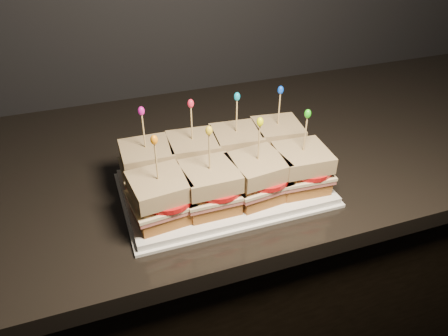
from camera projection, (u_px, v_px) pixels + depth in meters
name	position (u px, v px, depth m)	size (l,w,h in m)	color
cabinet	(127.00, 310.00, 1.18)	(2.59, 0.66, 0.84)	black
granite_slab	(101.00, 178.00, 0.93)	(2.63, 0.70, 0.04)	black
platter	(224.00, 187.00, 0.86)	(0.38, 0.24, 0.02)	white
platter_rim	(224.00, 190.00, 0.86)	(0.40, 0.25, 0.01)	white
sandwich_0_bread_bot	(149.00, 177.00, 0.85)	(0.09, 0.09, 0.03)	brown
sandwich_0_ham	(148.00, 170.00, 0.84)	(0.10, 0.10, 0.01)	#BA544F
sandwich_0_cheese	(148.00, 167.00, 0.84)	(0.10, 0.10, 0.01)	beige
sandwich_0_tomato	(154.00, 164.00, 0.83)	(0.09, 0.09, 0.01)	red
sandwich_0_bread_top	(146.00, 154.00, 0.82)	(0.09, 0.09, 0.03)	#4F2B12
sandwich_0_pick	(144.00, 133.00, 0.80)	(0.00, 0.00, 0.09)	tan
sandwich_0_frill	(141.00, 111.00, 0.77)	(0.01, 0.01, 0.02)	#C2128D
sandwich_1_bread_bot	(194.00, 168.00, 0.88)	(0.09, 0.09, 0.03)	brown
sandwich_1_ham	(193.00, 161.00, 0.87)	(0.10, 0.10, 0.01)	#BA544F
sandwich_1_cheese	(193.00, 158.00, 0.86)	(0.10, 0.10, 0.01)	beige
sandwich_1_tomato	(200.00, 155.00, 0.86)	(0.09, 0.09, 0.01)	red
sandwich_1_bread_top	(193.00, 146.00, 0.85)	(0.09, 0.09, 0.03)	#4F2B12
sandwich_1_pick	(192.00, 125.00, 0.82)	(0.00, 0.00, 0.09)	tan
sandwich_1_frill	(191.00, 103.00, 0.80)	(0.01, 0.01, 0.02)	#F01F3E
sandwich_2_bread_bot	(236.00, 160.00, 0.90)	(0.09, 0.09, 0.03)	brown
sandwich_2_ham	(236.00, 153.00, 0.89)	(0.10, 0.10, 0.01)	#BA544F
sandwich_2_cheese	(236.00, 150.00, 0.89)	(0.10, 0.10, 0.01)	beige
sandwich_2_tomato	(243.00, 147.00, 0.88)	(0.09, 0.09, 0.01)	red
sandwich_2_bread_top	(236.00, 138.00, 0.87)	(0.09, 0.09, 0.03)	#4F2B12
sandwich_2_pick	(237.00, 118.00, 0.85)	(0.00, 0.00, 0.09)	tan
sandwich_2_frill	(237.00, 97.00, 0.82)	(0.01, 0.01, 0.02)	#099BC9
sandwich_3_bread_bot	(276.00, 152.00, 0.93)	(0.09, 0.09, 0.03)	brown
sandwich_3_ham	(276.00, 145.00, 0.92)	(0.10, 0.10, 0.01)	#BA544F
sandwich_3_cheese	(277.00, 143.00, 0.91)	(0.10, 0.10, 0.01)	beige
sandwich_3_tomato	(283.00, 140.00, 0.91)	(0.09, 0.09, 0.01)	red
sandwich_3_bread_top	(277.00, 131.00, 0.90)	(0.09, 0.09, 0.03)	#4F2B12
sandwich_3_pick	(279.00, 111.00, 0.87)	(0.00, 0.00, 0.09)	tan
sandwich_3_frill	(281.00, 90.00, 0.85)	(0.01, 0.01, 0.02)	blue
sandwich_4_bread_bot	(161.00, 210.00, 0.77)	(0.09, 0.09, 0.03)	brown
sandwich_4_ham	(161.00, 203.00, 0.76)	(0.10, 0.10, 0.01)	#BA544F
sandwich_4_cheese	(160.00, 199.00, 0.75)	(0.10, 0.10, 0.01)	beige
sandwich_4_tomato	(167.00, 197.00, 0.75)	(0.09, 0.09, 0.01)	red
sandwich_4_bread_top	(159.00, 186.00, 0.74)	(0.09, 0.09, 0.03)	#4F2B12
sandwich_4_pick	(157.00, 164.00, 0.71)	(0.00, 0.00, 0.09)	tan
sandwich_4_frill	(154.00, 140.00, 0.69)	(0.01, 0.01, 0.02)	orange
sandwich_5_bread_bot	(210.00, 199.00, 0.79)	(0.09, 0.09, 0.03)	brown
sandwich_5_ham	(210.00, 192.00, 0.78)	(0.10, 0.10, 0.01)	#BA544F
sandwich_5_cheese	(210.00, 189.00, 0.78)	(0.10, 0.10, 0.01)	beige
sandwich_5_tomato	(218.00, 186.00, 0.77)	(0.09, 0.09, 0.01)	red
sandwich_5_bread_top	(210.00, 176.00, 0.76)	(0.09, 0.09, 0.03)	#4F2B12
sandwich_5_pick	(209.00, 154.00, 0.74)	(0.00, 0.00, 0.09)	tan
sandwich_5_frill	(209.00, 131.00, 0.71)	(0.01, 0.01, 0.02)	yellow
sandwich_6_bread_bot	(257.00, 189.00, 0.82)	(0.09, 0.09, 0.03)	brown
sandwich_6_ham	(257.00, 182.00, 0.81)	(0.10, 0.10, 0.01)	#BA544F
sandwich_6_cheese	(257.00, 179.00, 0.80)	(0.10, 0.10, 0.01)	beige
sandwich_6_tomato	(265.00, 176.00, 0.80)	(0.09, 0.09, 0.01)	red
sandwich_6_bread_top	(258.00, 167.00, 0.79)	(0.09, 0.09, 0.03)	#4F2B12
sandwich_6_pick	(259.00, 145.00, 0.76)	(0.00, 0.00, 0.09)	tan
sandwich_6_frill	(260.00, 122.00, 0.74)	(0.01, 0.01, 0.02)	#E6F203
sandwich_7_bread_bot	(300.00, 180.00, 0.84)	(0.09, 0.09, 0.03)	brown
sandwich_7_ham	(301.00, 173.00, 0.83)	(0.10, 0.10, 0.01)	#BA544F
sandwich_7_cheese	(301.00, 170.00, 0.83)	(0.10, 0.10, 0.01)	beige
sandwich_7_tomato	(309.00, 167.00, 0.82)	(0.09, 0.09, 0.01)	red
sandwich_7_bread_top	(303.00, 158.00, 0.81)	(0.09, 0.09, 0.03)	#4F2B12
sandwich_7_pick	(305.00, 136.00, 0.79)	(0.00, 0.00, 0.09)	tan
sandwich_7_frill	(308.00, 114.00, 0.76)	(0.01, 0.01, 0.02)	#21BD12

